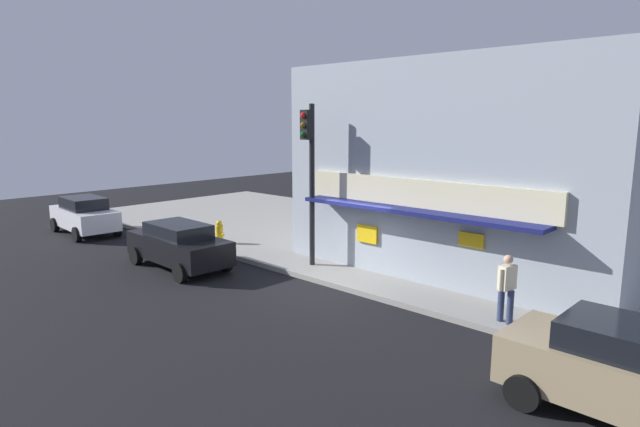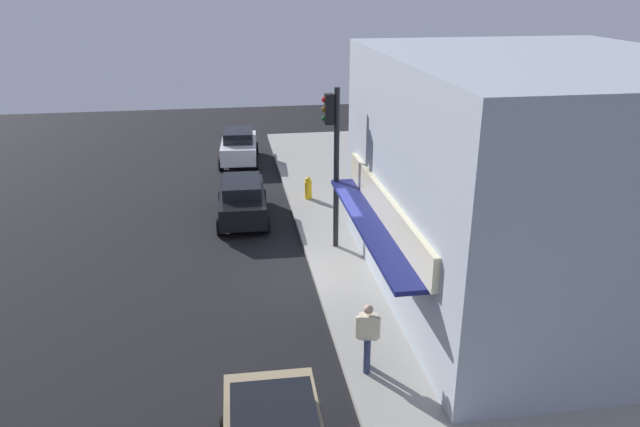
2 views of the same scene
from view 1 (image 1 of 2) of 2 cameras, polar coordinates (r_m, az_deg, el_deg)
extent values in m
plane|color=black|center=(15.90, 1.51, -8.20)|extent=(55.00, 55.00, 0.00)
cube|color=gray|center=(20.36, 12.33, -4.09)|extent=(36.66, 11.47, 0.16)
cube|color=#9EA8B2|center=(19.29, 17.80, 5.18)|extent=(10.86, 8.54, 6.67)
cube|color=beige|center=(15.56, 10.75, 2.15)|extent=(8.26, 0.16, 0.83)
cube|color=navy|center=(15.34, 9.99, 0.27)|extent=(7.82, 0.90, 0.12)
cube|color=yellow|center=(16.91, 5.17, -2.24)|extent=(0.78, 0.08, 0.57)
cube|color=yellow|center=(14.94, 16.19, -2.78)|extent=(0.74, 0.08, 0.39)
cylinder|color=black|center=(17.34, -0.88, 3.00)|extent=(0.18, 0.18, 5.37)
cube|color=black|center=(17.02, -1.49, 9.66)|extent=(0.32, 0.28, 0.95)
sphere|color=red|center=(16.92, -1.86, 10.67)|extent=(0.18, 0.18, 0.18)
sphere|color=brown|center=(16.92, -1.86, 9.66)|extent=(0.18, 0.18, 0.18)
sphere|color=#0F4C19|center=(16.92, -1.85, 8.64)|extent=(0.18, 0.18, 0.18)
cylinder|color=gold|center=(21.24, -10.92, -2.24)|extent=(0.30, 0.30, 0.72)
sphere|color=gold|center=(21.15, -10.96, -1.08)|extent=(0.25, 0.25, 0.25)
cylinder|color=gold|center=(21.40, -11.25, -2.06)|extent=(0.12, 0.10, 0.10)
cylinder|color=gold|center=(21.07, -10.58, -2.23)|extent=(0.12, 0.10, 0.10)
cylinder|color=#2D2D2D|center=(16.12, 12.48, -5.98)|extent=(0.56, 0.56, 0.86)
cylinder|color=navy|center=(13.62, 19.14, -9.35)|extent=(0.20, 0.20, 0.84)
cylinder|color=navy|center=(13.47, 20.04, -9.63)|extent=(0.20, 0.20, 0.84)
cube|color=beige|center=(13.33, 19.77, -6.57)|extent=(0.34, 0.47, 0.60)
sphere|color=tan|center=(13.21, 19.88, -4.74)|extent=(0.22, 0.22, 0.22)
cylinder|color=beige|center=(13.16, 19.13, -6.88)|extent=(0.12, 0.12, 0.54)
cylinder|color=beige|center=(13.51, 20.37, -6.51)|extent=(0.12, 0.12, 0.54)
cube|color=black|center=(18.51, -15.16, -3.60)|extent=(4.30, 1.80, 0.80)
cube|color=black|center=(18.38, -15.24, -1.72)|extent=(2.33, 1.48, 0.44)
cylinder|color=black|center=(17.83, -10.31, -5.26)|extent=(0.65, 0.24, 0.64)
cylinder|color=black|center=(16.96, -15.01, -6.25)|extent=(0.65, 0.24, 0.64)
cylinder|color=black|center=(20.27, -15.17, -3.58)|extent=(0.65, 0.24, 0.64)
cylinder|color=black|center=(19.51, -19.47, -4.35)|extent=(0.65, 0.24, 0.64)
cube|color=#9E8966|center=(10.47, 30.82, -15.21)|extent=(4.07, 1.84, 0.88)
cube|color=black|center=(10.22, 31.17, -11.74)|extent=(2.21, 1.53, 0.48)
cylinder|color=black|center=(11.77, 24.76, -14.26)|extent=(0.64, 0.23, 0.64)
cylinder|color=black|center=(10.25, 21.26, -17.74)|extent=(0.64, 0.23, 0.64)
cube|color=silver|center=(25.52, -24.32, -0.42)|extent=(4.15, 1.93, 0.82)
cube|color=black|center=(25.42, -24.42, 1.05)|extent=(2.27, 1.55, 0.51)
cylinder|color=black|center=(24.57, -21.29, -1.56)|extent=(0.65, 0.26, 0.64)
cylinder|color=black|center=(24.01, -25.02, -2.09)|extent=(0.65, 0.26, 0.64)
cylinder|color=black|center=(27.19, -23.57, -0.65)|extent=(0.65, 0.26, 0.64)
cylinder|color=black|center=(26.68, -26.98, -1.10)|extent=(0.65, 0.26, 0.64)
camera|label=2|loc=(11.68, 83.40, 19.74)|focal=34.08mm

